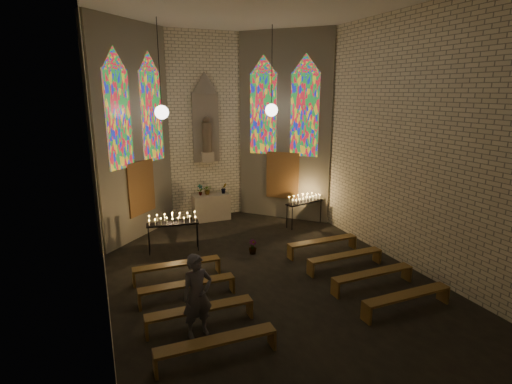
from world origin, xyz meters
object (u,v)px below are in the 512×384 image
aisle_flower_pot (253,247)px  votive_stand_right (305,200)px  visitor (197,296)px  altar (211,207)px  votive_stand_left (173,221)px

aisle_flower_pot → votive_stand_right: 3.38m
visitor → votive_stand_right: bearing=34.8°
aisle_flower_pot → visitor: size_ratio=0.25×
altar → votive_stand_left: (-1.96, -2.61, 0.49)m
aisle_flower_pot → altar: bearing=93.6°
votive_stand_left → visitor: visitor is taller
altar → aisle_flower_pot: bearing=-86.4°
votive_stand_left → votive_stand_right: bearing=16.1°
altar → votive_stand_right: 3.60m
votive_stand_left → visitor: bearing=-86.3°
votive_stand_right → visitor: 7.49m
votive_stand_right → votive_stand_left: bearing=173.1°
aisle_flower_pot → visitor: visitor is taller
aisle_flower_pot → visitor: 4.37m
votive_stand_right → aisle_flower_pot: bearing=-161.7°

